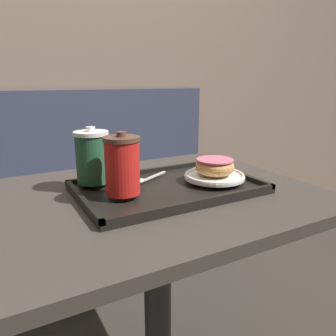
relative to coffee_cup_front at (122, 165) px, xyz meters
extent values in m
cube|color=#7A6656|center=(0.11, 1.13, 0.35)|extent=(8.00, 0.05, 2.40)
cube|color=#33384C|center=(0.07, 0.87, -0.63)|extent=(1.67, 0.44, 0.45)
cube|color=#33384C|center=(0.07, 1.05, -0.13)|extent=(1.67, 0.08, 0.55)
cube|color=#38332D|center=(0.11, 0.03, -0.11)|extent=(0.84, 0.68, 0.03)
cylinder|color=#333338|center=(0.11, 0.03, -0.49)|extent=(0.08, 0.08, 0.73)
cube|color=black|center=(0.14, 0.02, -0.09)|extent=(0.48, 0.31, 0.01)
cube|color=black|center=(0.14, -0.13, -0.08)|extent=(0.48, 0.01, 0.01)
cube|color=black|center=(0.14, 0.17, -0.08)|extent=(0.48, 0.01, 0.01)
cube|color=black|center=(-0.10, 0.02, -0.08)|extent=(0.01, 0.31, 0.01)
cube|color=black|center=(0.37, 0.02, -0.08)|extent=(0.01, 0.31, 0.01)
cylinder|color=red|center=(0.00, 0.00, -0.01)|extent=(0.08, 0.08, 0.13)
cylinder|color=brown|center=(0.00, 0.00, 0.06)|extent=(0.09, 0.09, 0.01)
cylinder|color=brown|center=(0.00, 0.00, 0.07)|extent=(0.02, 0.02, 0.01)
cylinder|color=#235638|center=(-0.04, 0.13, -0.01)|extent=(0.09, 0.09, 0.13)
cylinder|color=white|center=(-0.04, 0.13, 0.06)|extent=(0.09, 0.09, 0.01)
cylinder|color=white|center=(-0.04, 0.13, 0.07)|extent=(0.02, 0.02, 0.01)
cylinder|color=white|center=(0.27, -0.01, -0.07)|extent=(0.17, 0.17, 0.01)
torus|color=white|center=(0.27, -0.01, -0.06)|extent=(0.17, 0.17, 0.01)
torus|color=tan|center=(0.27, -0.01, -0.04)|extent=(0.11, 0.11, 0.04)
cylinder|color=#DB6684|center=(0.27, -0.01, -0.02)|extent=(0.10, 0.10, 0.00)
ellipsoid|color=silver|center=(0.07, 0.05, -0.07)|extent=(0.04, 0.04, 0.01)
cube|color=silver|center=(0.13, 0.09, -0.07)|extent=(0.10, 0.06, 0.00)
camera|label=1|loc=(-0.27, -0.71, 0.20)|focal=35.00mm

